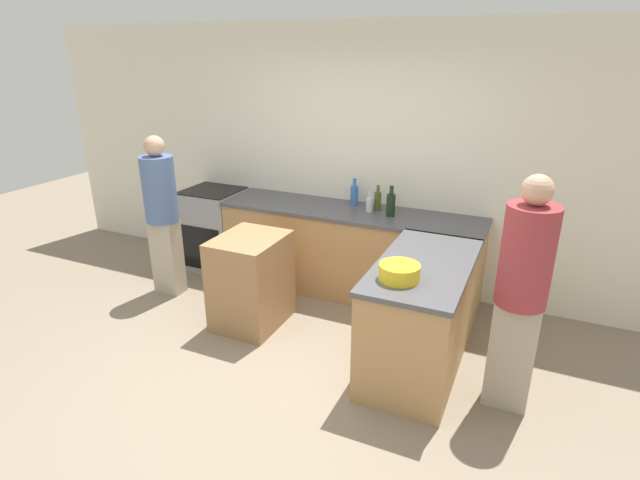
# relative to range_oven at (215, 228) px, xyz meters

# --- Properties ---
(ground_plane) EXTENTS (14.00, 14.00, 0.00)m
(ground_plane) POSITION_rel_range_oven_xyz_m (1.69, -1.70, -0.46)
(ground_plane) COLOR gray
(wall_back) EXTENTS (8.00, 0.06, 2.70)m
(wall_back) POSITION_rel_range_oven_xyz_m (1.69, 0.35, 0.89)
(wall_back) COLOR silver
(wall_back) RESTS_ON ground_plane
(counter_back) EXTENTS (2.70, 0.67, 0.91)m
(counter_back) POSITION_rel_range_oven_xyz_m (1.69, -0.01, -0.00)
(counter_back) COLOR tan
(counter_back) RESTS_ON ground_plane
(counter_peninsula) EXTENTS (0.69, 1.39, 0.91)m
(counter_peninsula) POSITION_rel_range_oven_xyz_m (2.70, -1.01, -0.00)
(counter_peninsula) COLOR tan
(counter_peninsula) RESTS_ON ground_plane
(range_oven) EXTENTS (0.67, 0.64, 0.92)m
(range_oven) POSITION_rel_range_oven_xyz_m (0.00, 0.00, 0.00)
(range_oven) COLOR #99999E
(range_oven) RESTS_ON ground_plane
(island_table) EXTENTS (0.56, 0.68, 0.86)m
(island_table) POSITION_rel_range_oven_xyz_m (1.11, -0.99, -0.03)
(island_table) COLOR #997047
(island_table) RESTS_ON ground_plane
(mixing_bowl) EXTENTS (0.29, 0.29, 0.12)m
(mixing_bowl) POSITION_rel_range_oven_xyz_m (2.60, -1.38, 0.51)
(mixing_bowl) COLOR yellow
(mixing_bowl) RESTS_ON counter_peninsula
(water_bottle_blue) EXTENTS (0.08, 0.08, 0.28)m
(water_bottle_blue) POSITION_rel_range_oven_xyz_m (1.67, 0.18, 0.56)
(water_bottle_blue) COLOR #386BB7
(water_bottle_blue) RESTS_ON counter_back
(olive_oil_bottle) EXTENTS (0.07, 0.07, 0.25)m
(olive_oil_bottle) POSITION_rel_range_oven_xyz_m (1.95, 0.12, 0.55)
(olive_oil_bottle) COLOR #475B1E
(olive_oil_bottle) RESTS_ON counter_back
(vinegar_bottle_clear) EXTENTS (0.07, 0.07, 0.19)m
(vinegar_bottle_clear) POSITION_rel_range_oven_xyz_m (1.89, 0.03, 0.53)
(vinegar_bottle_clear) COLOR silver
(vinegar_bottle_clear) RESTS_ON counter_back
(wine_bottle_dark) EXTENTS (0.09, 0.09, 0.30)m
(wine_bottle_dark) POSITION_rel_range_oven_xyz_m (2.12, -0.02, 0.57)
(wine_bottle_dark) COLOR black
(wine_bottle_dark) RESTS_ON counter_back
(person_by_range) EXTENTS (0.33, 0.33, 1.66)m
(person_by_range) POSITION_rel_range_oven_xyz_m (-0.03, -0.80, 0.44)
(person_by_range) COLOR #ADA38E
(person_by_range) RESTS_ON ground_plane
(person_at_peninsula) EXTENTS (0.34, 0.34, 1.71)m
(person_at_peninsula) POSITION_rel_range_oven_xyz_m (3.40, -1.22, 0.47)
(person_at_peninsula) COLOR #ADA38E
(person_at_peninsula) RESTS_ON ground_plane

